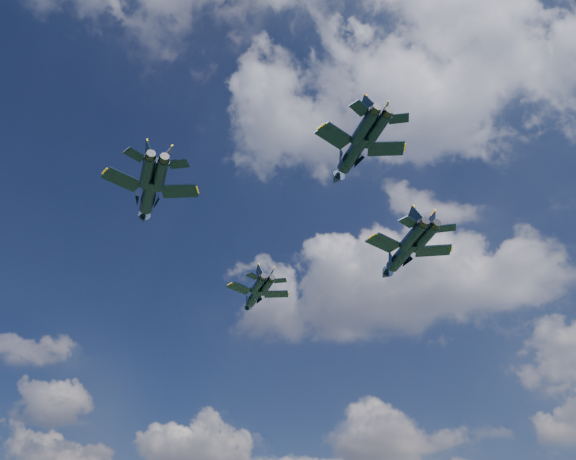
{
  "coord_description": "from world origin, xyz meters",
  "views": [
    {
      "loc": [
        21.79,
        -56.72,
        8.74
      ],
      "look_at": [
        -3.18,
        6.67,
        54.9
      ],
      "focal_mm": 35.0,
      "sensor_mm": 36.0,
      "label": 1
    }
  ],
  "objects_px": {
    "jet_lead": "(254,297)",
    "jet_left": "(149,196)",
    "jet_right": "(401,256)",
    "jet_slot": "(352,155)"
  },
  "relations": [
    {
      "from": "jet_left",
      "to": "jet_slot",
      "type": "height_order",
      "value": "jet_left"
    },
    {
      "from": "jet_lead",
      "to": "jet_left",
      "type": "distance_m",
      "value": 28.4
    },
    {
      "from": "jet_right",
      "to": "jet_slot",
      "type": "height_order",
      "value": "jet_slot"
    },
    {
      "from": "jet_lead",
      "to": "jet_right",
      "type": "relative_size",
      "value": 0.77
    },
    {
      "from": "jet_slot",
      "to": "jet_right",
      "type": "bearing_deg",
      "value": 47.1
    },
    {
      "from": "jet_left",
      "to": "jet_right",
      "type": "relative_size",
      "value": 0.92
    },
    {
      "from": "jet_left",
      "to": "jet_right",
      "type": "xyz_separation_m",
      "value": [
        30.01,
        24.94,
        -2.26
      ]
    },
    {
      "from": "jet_lead",
      "to": "jet_left",
      "type": "height_order",
      "value": "jet_left"
    },
    {
      "from": "jet_left",
      "to": "jet_slot",
      "type": "relative_size",
      "value": 1.11
    },
    {
      "from": "jet_right",
      "to": "jet_left",
      "type": "bearing_deg",
      "value": -177.38
    }
  ]
}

